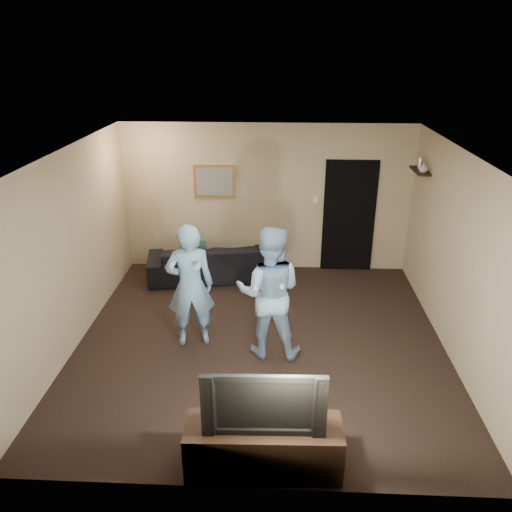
# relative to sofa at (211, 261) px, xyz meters

# --- Properties ---
(ground) EXTENTS (5.00, 5.00, 0.00)m
(ground) POSITION_rel_sofa_xyz_m (0.95, -1.99, -0.31)
(ground) COLOR black
(ground) RESTS_ON ground
(ceiling) EXTENTS (5.00, 5.00, 0.04)m
(ceiling) POSITION_rel_sofa_xyz_m (0.95, -1.99, 2.29)
(ceiling) COLOR silver
(ceiling) RESTS_ON wall_back
(wall_back) EXTENTS (5.00, 0.04, 2.60)m
(wall_back) POSITION_rel_sofa_xyz_m (0.95, 0.51, 0.99)
(wall_back) COLOR tan
(wall_back) RESTS_ON ground
(wall_front) EXTENTS (5.00, 0.04, 2.60)m
(wall_front) POSITION_rel_sofa_xyz_m (0.95, -4.49, 0.99)
(wall_front) COLOR tan
(wall_front) RESTS_ON ground
(wall_left) EXTENTS (0.04, 5.00, 2.60)m
(wall_left) POSITION_rel_sofa_xyz_m (-1.55, -1.99, 0.99)
(wall_left) COLOR tan
(wall_left) RESTS_ON ground
(wall_right) EXTENTS (0.04, 5.00, 2.60)m
(wall_right) POSITION_rel_sofa_xyz_m (3.45, -1.99, 0.99)
(wall_right) COLOR tan
(wall_right) RESTS_ON ground
(sofa) EXTENTS (2.25, 1.20, 0.62)m
(sofa) POSITION_rel_sofa_xyz_m (0.00, 0.00, 0.00)
(sofa) COLOR black
(sofa) RESTS_ON ground
(throw_pillow) EXTENTS (0.45, 0.25, 0.43)m
(throw_pillow) POSITION_rel_sofa_xyz_m (-0.29, 0.00, 0.17)
(throw_pillow) COLOR #174736
(throw_pillow) RESTS_ON sofa
(painting_frame) EXTENTS (0.72, 0.05, 0.57)m
(painting_frame) POSITION_rel_sofa_xyz_m (0.05, 0.48, 1.29)
(painting_frame) COLOR olive
(painting_frame) RESTS_ON wall_back
(painting_canvas) EXTENTS (0.62, 0.01, 0.47)m
(painting_canvas) POSITION_rel_sofa_xyz_m (0.05, 0.45, 1.29)
(painting_canvas) COLOR slate
(painting_canvas) RESTS_ON painting_frame
(doorway) EXTENTS (0.90, 0.06, 2.00)m
(doorway) POSITION_rel_sofa_xyz_m (2.40, 0.48, 0.69)
(doorway) COLOR black
(doorway) RESTS_ON ground
(light_switch) EXTENTS (0.08, 0.02, 0.12)m
(light_switch) POSITION_rel_sofa_xyz_m (1.80, 0.48, 0.99)
(light_switch) COLOR silver
(light_switch) RESTS_ON wall_back
(wall_shelf) EXTENTS (0.20, 0.60, 0.03)m
(wall_shelf) POSITION_rel_sofa_xyz_m (3.34, -0.19, 1.68)
(wall_shelf) COLOR black
(wall_shelf) RESTS_ON wall_right
(shelf_vase) EXTENTS (0.17, 0.17, 0.14)m
(shelf_vase) POSITION_rel_sofa_xyz_m (3.34, -0.35, 1.76)
(shelf_vase) COLOR silver
(shelf_vase) RESTS_ON wall_shelf
(shelf_figurine) EXTENTS (0.06, 0.06, 0.18)m
(shelf_figurine) POSITION_rel_sofa_xyz_m (3.34, -0.13, 1.78)
(shelf_figurine) COLOR silver
(shelf_figurine) RESTS_ON wall_shelf
(tv_console) EXTENTS (1.50, 0.52, 0.53)m
(tv_console) POSITION_rel_sofa_xyz_m (1.07, -4.24, -0.06)
(tv_console) COLOR black
(tv_console) RESTS_ON ground
(television) EXTENTS (1.13, 0.18, 0.65)m
(television) POSITION_rel_sofa_xyz_m (1.07, -4.24, 0.53)
(television) COLOR black
(television) RESTS_ON tv_console
(wii_player_left) EXTENTS (0.70, 0.55, 1.73)m
(wii_player_left) POSITION_rel_sofa_xyz_m (0.02, -2.06, 0.55)
(wii_player_left) COLOR #79A9D3
(wii_player_left) RESTS_ON ground
(wii_player_right) EXTENTS (0.91, 0.74, 1.78)m
(wii_player_right) POSITION_rel_sofa_xyz_m (1.07, -2.26, 0.58)
(wii_player_right) COLOR #87A8C5
(wii_player_right) RESTS_ON ground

